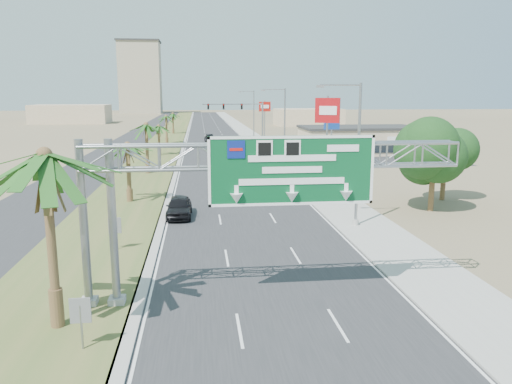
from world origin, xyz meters
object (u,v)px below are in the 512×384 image
(car_mid_lane, at_px, (228,157))
(pole_sign_red_far, at_px, (265,110))
(car_far, at_px, (210,138))
(pole_sign_blue, at_px, (332,120))
(store_building, at_px, (359,141))
(signal_mast, at_px, (251,121))
(pole_sign_red_near, at_px, (327,116))
(palm_near, at_px, (44,156))
(car_left_lane, at_px, (179,207))
(car_right_lane, at_px, (248,149))
(sign_gantry, at_px, (255,169))

(car_mid_lane, xyz_separation_m, pole_sign_red_far, (8.44, 25.82, 5.67))
(car_far, distance_m, pole_sign_blue, 41.33)
(car_far, bearing_deg, store_building, -45.47)
(signal_mast, xyz_separation_m, pole_sign_red_near, (3.83, -35.56, 2.33))
(pole_sign_red_far, bearing_deg, car_far, 154.15)
(palm_near, bearing_deg, car_left_lane, 77.16)
(pole_sign_red_near, bearing_deg, signal_mast, 96.14)
(pole_sign_red_far, bearing_deg, palm_near, -103.65)
(car_left_lane, relative_size, pole_sign_blue, 0.57)
(palm_near, height_order, car_mid_lane, palm_near)
(pole_sign_red_near, xyz_separation_m, pole_sign_red_far, (0.00, 46.50, -0.77))
(pole_sign_blue, distance_m, pole_sign_red_far, 33.64)
(signal_mast, height_order, pole_sign_blue, pole_sign_blue)
(car_right_lane, relative_size, pole_sign_blue, 0.65)
(car_right_lane, height_order, pole_sign_red_far, pole_sign_red_far)
(palm_near, height_order, car_right_lane, palm_near)
(signal_mast, relative_size, pole_sign_blue, 1.26)
(car_left_lane, height_order, car_far, car_left_lane)
(car_left_lane, relative_size, pole_sign_red_far, 0.57)
(palm_near, relative_size, car_mid_lane, 1.88)
(sign_gantry, xyz_separation_m, pole_sign_red_far, (10.06, 72.99, 0.35))
(car_mid_lane, relative_size, pole_sign_red_near, 0.49)
(signal_mast, distance_m, car_right_lane, 6.35)
(signal_mast, height_order, car_right_lane, signal_mast)
(pole_sign_blue, bearing_deg, pole_sign_red_far, 96.83)
(car_left_lane, bearing_deg, car_mid_lane, 80.75)
(store_building, relative_size, car_mid_lane, 4.06)
(car_mid_lane, relative_size, pole_sign_red_far, 0.55)
(sign_gantry, height_order, car_right_lane, sign_gantry)
(car_far, height_order, pole_sign_red_near, pole_sign_red_near)
(palm_near, relative_size, pole_sign_red_far, 1.03)
(car_right_lane, xyz_separation_m, pole_sign_red_near, (4.75, -30.81, 6.44))
(sign_gantry, height_order, car_left_lane, sign_gantry)
(car_far, bearing_deg, car_left_lane, -95.71)
(pole_sign_red_near, distance_m, pole_sign_red_far, 46.51)
(pole_sign_blue, bearing_deg, pole_sign_red_near, -106.98)
(car_mid_lane, bearing_deg, car_right_lane, 73.81)
(signal_mast, xyz_separation_m, car_far, (-6.48, 15.94, -4.13))
(sign_gantry, distance_m, store_building, 60.77)
(pole_sign_red_near, relative_size, pole_sign_blue, 1.11)
(store_building, height_order, car_far, store_building)
(sign_gantry, xyz_separation_m, store_building, (23.06, 56.07, -4.06))
(signal_mast, distance_m, car_left_lane, 47.09)
(car_right_lane, bearing_deg, pole_sign_red_far, 71.79)
(store_building, bearing_deg, sign_gantry, -112.36)
(car_far, relative_size, pole_sign_red_far, 0.61)
(sign_gantry, bearing_deg, store_building, 67.64)
(car_mid_lane, xyz_separation_m, car_right_lane, (3.69, 10.13, 0.01))
(car_left_lane, height_order, car_mid_lane, car_left_lane)
(pole_sign_red_near, height_order, pole_sign_blue, pole_sign_red_near)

